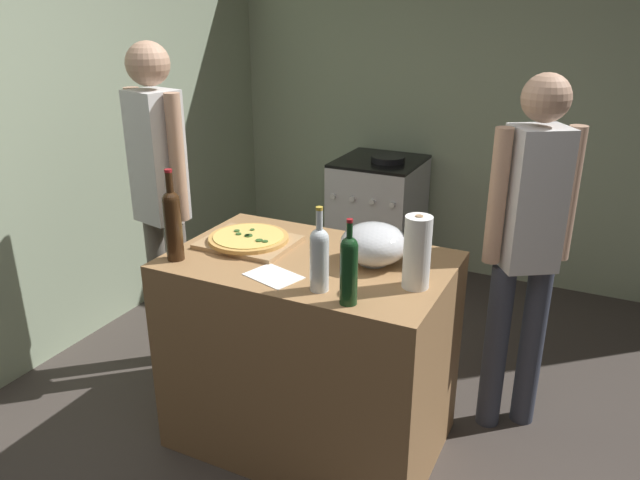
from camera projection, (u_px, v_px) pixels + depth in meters
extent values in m
cube|color=#3F3833|center=(393.00, 362.00, 3.51)|extent=(4.17, 3.46, 0.02)
cube|color=#99A889|center=(473.00, 96.00, 4.28)|extent=(4.17, 0.10, 2.60)
cube|color=#99A889|center=(121.00, 109.00, 3.79)|extent=(0.10, 3.46, 2.60)
cube|color=#9E7247|center=(310.00, 352.00, 2.75)|extent=(1.18, 0.75, 0.91)
cube|color=tan|center=(249.00, 242.00, 2.73)|extent=(0.40, 0.32, 0.02)
cylinder|color=tan|center=(249.00, 238.00, 2.72)|extent=(0.36, 0.36, 0.02)
cylinder|color=#EAC660|center=(248.00, 236.00, 2.72)|extent=(0.31, 0.31, 0.00)
cylinder|color=#335926|center=(247.00, 236.00, 2.71)|extent=(0.02, 0.02, 0.01)
cylinder|color=#335926|center=(239.00, 234.00, 2.73)|extent=(0.03, 0.03, 0.01)
cylinder|color=#335926|center=(249.00, 236.00, 2.71)|extent=(0.04, 0.04, 0.01)
cylinder|color=#335926|center=(259.00, 240.00, 2.66)|extent=(0.03, 0.03, 0.01)
cylinder|color=#335926|center=(252.00, 230.00, 2.78)|extent=(0.02, 0.02, 0.01)
cylinder|color=#335926|center=(265.00, 241.00, 2.65)|extent=(0.02, 0.02, 0.01)
cylinder|color=#335926|center=(237.00, 231.00, 2.77)|extent=(0.03, 0.03, 0.01)
cylinder|color=#B2B2B7|center=(373.00, 262.00, 2.54)|extent=(0.12, 0.12, 0.01)
ellipsoid|color=silver|center=(374.00, 244.00, 2.51)|extent=(0.28, 0.28, 0.17)
cylinder|color=white|center=(417.00, 252.00, 2.28)|extent=(0.10, 0.10, 0.28)
cylinder|color=#997551|center=(417.00, 252.00, 2.28)|extent=(0.03, 0.03, 0.29)
cylinder|color=#143819|center=(349.00, 275.00, 2.16)|extent=(0.06, 0.06, 0.22)
sphere|color=#143819|center=(349.00, 246.00, 2.12)|extent=(0.06, 0.06, 0.06)
cylinder|color=#143819|center=(350.00, 232.00, 2.10)|extent=(0.02, 0.02, 0.07)
cylinder|color=maroon|center=(350.00, 221.00, 2.09)|extent=(0.02, 0.02, 0.01)
cylinder|color=silver|center=(319.00, 264.00, 2.27)|extent=(0.07, 0.07, 0.21)
sphere|color=silver|center=(319.00, 238.00, 2.23)|extent=(0.07, 0.07, 0.07)
cylinder|color=silver|center=(319.00, 221.00, 2.21)|extent=(0.02, 0.02, 0.09)
cylinder|color=gold|center=(319.00, 208.00, 2.19)|extent=(0.03, 0.03, 0.01)
cylinder|color=#331E0F|center=(174.00, 230.00, 2.53)|extent=(0.07, 0.07, 0.26)
sphere|color=#331E0F|center=(171.00, 200.00, 2.48)|extent=(0.07, 0.07, 0.07)
cylinder|color=#331E0F|center=(169.00, 184.00, 2.46)|extent=(0.03, 0.03, 0.09)
cylinder|color=maroon|center=(168.00, 171.00, 2.44)|extent=(0.03, 0.03, 0.01)
cube|color=white|center=(273.00, 276.00, 2.42)|extent=(0.24, 0.21, 0.00)
cube|color=#B7B7BC|center=(378.00, 220.00, 4.47)|extent=(0.57, 0.61, 0.86)
cube|color=black|center=(380.00, 161.00, 4.31)|extent=(0.57, 0.61, 0.02)
cylinder|color=silver|center=(333.00, 196.00, 4.21)|extent=(0.04, 0.02, 0.04)
cylinder|color=silver|center=(352.00, 199.00, 4.15)|extent=(0.04, 0.02, 0.04)
cylinder|color=silver|center=(372.00, 202.00, 4.09)|extent=(0.04, 0.02, 0.04)
cylinder|color=silver|center=(392.00, 205.00, 4.03)|extent=(0.04, 0.02, 0.04)
cylinder|color=black|center=(388.00, 159.00, 4.25)|extent=(0.24, 0.24, 0.04)
cylinder|color=slate|center=(161.00, 290.00, 3.37)|extent=(0.11, 0.11, 0.87)
cylinder|color=slate|center=(181.00, 299.00, 3.27)|extent=(0.11, 0.11, 0.87)
cube|color=silver|center=(157.00, 157.00, 3.05)|extent=(0.26, 0.24, 0.65)
cylinder|color=tan|center=(138.00, 149.00, 3.13)|extent=(0.08, 0.08, 0.62)
cylinder|color=tan|center=(177.00, 158.00, 2.95)|extent=(0.08, 0.08, 0.62)
sphere|color=tan|center=(148.00, 64.00, 2.88)|extent=(0.21, 0.21, 0.21)
cylinder|color=#383D4C|center=(531.00, 346.00, 2.88)|extent=(0.11, 0.11, 0.83)
cylinder|color=#383D4C|center=(495.00, 348.00, 2.86)|extent=(0.11, 0.11, 0.83)
cube|color=silver|center=(533.00, 199.00, 2.60)|extent=(0.30, 0.29, 0.62)
cylinder|color=tan|center=(569.00, 194.00, 2.62)|extent=(0.08, 0.08, 0.59)
cylinder|color=tan|center=(497.00, 197.00, 2.58)|extent=(0.08, 0.08, 0.59)
sphere|color=tan|center=(546.00, 98.00, 2.45)|extent=(0.20, 0.20, 0.20)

